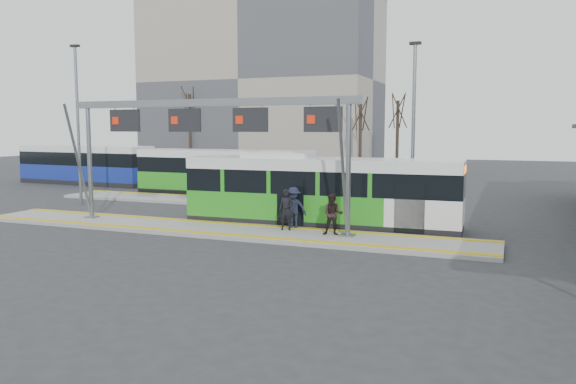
% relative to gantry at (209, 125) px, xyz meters
% --- Properties ---
extents(ground, '(120.00, 120.00, 0.00)m').
position_rel_gantry_xyz_m(ground, '(0.35, -0.25, -4.30)').
color(ground, '#2D2D30').
rests_on(ground, ground).
extents(platform_main, '(22.00, 3.00, 0.15)m').
position_rel_gantry_xyz_m(platform_main, '(0.35, -0.25, -4.22)').
color(platform_main, gray).
rests_on(platform_main, ground).
extents(platform_second, '(20.00, 3.00, 0.15)m').
position_rel_gantry_xyz_m(platform_second, '(-3.65, 7.75, -4.22)').
color(platform_second, gray).
rests_on(platform_second, ground).
extents(tactile_main, '(22.00, 2.65, 0.02)m').
position_rel_gantry_xyz_m(tactile_main, '(0.35, -0.25, -4.14)').
color(tactile_main, gold).
rests_on(tactile_main, platform_main).
extents(tactile_second, '(20.00, 0.35, 0.02)m').
position_rel_gantry_xyz_m(tactile_second, '(-3.65, 8.90, -4.14)').
color(tactile_second, gold).
rests_on(tactile_second, platform_second).
extents(gantry, '(13.00, 1.68, 5.20)m').
position_rel_gantry_xyz_m(gantry, '(0.00, 0.00, 0.00)').
color(gantry, slate).
rests_on(gantry, platform_main).
extents(apartment_block, '(24.50, 12.50, 18.40)m').
position_rel_gantry_xyz_m(apartment_block, '(-13.65, 35.75, 4.91)').
color(apartment_block, '#A19586').
rests_on(apartment_block, ground).
extents(hero_bus, '(11.72, 2.86, 3.20)m').
position_rel_gantry_xyz_m(hero_bus, '(3.94, 2.54, -2.83)').
color(hero_bus, black).
rests_on(hero_bus, ground).
extents(bg_bus_green, '(11.40, 2.72, 2.83)m').
position_rel_gantry_xyz_m(bg_bus_green, '(-5.25, 10.93, -2.90)').
color(bg_bus_green, black).
rests_on(bg_bus_green, ground).
extents(bg_bus_blue, '(11.26, 3.18, 2.90)m').
position_rel_gantry_xyz_m(bg_bus_blue, '(-18.34, 13.47, -2.87)').
color(bg_bus_blue, black).
rests_on(bg_bus_blue, ground).
extents(passenger_a, '(0.66, 0.50, 1.62)m').
position_rel_gantry_xyz_m(passenger_a, '(3.24, 0.36, -3.34)').
color(passenger_a, black).
rests_on(passenger_a, platform_main).
extents(passenger_b, '(0.88, 0.76, 1.58)m').
position_rel_gantry_xyz_m(passenger_b, '(5.28, 0.01, -3.36)').
color(passenger_b, black).
rests_on(passenger_b, platform_main).
extents(passenger_c, '(1.13, 0.71, 1.66)m').
position_rel_gantry_xyz_m(passenger_c, '(3.37, 0.85, -3.32)').
color(passenger_c, '#1A1E2F').
rests_on(passenger_c, platform_main).
extents(tree_left, '(1.40, 1.40, 7.09)m').
position_rel_gantry_xyz_m(tree_left, '(-0.71, 27.29, 1.07)').
color(tree_left, '#382B21').
rests_on(tree_left, ground).
extents(tree_mid, '(1.40, 1.40, 7.48)m').
position_rel_gantry_xyz_m(tree_mid, '(2.06, 29.53, 1.38)').
color(tree_mid, '#382B21').
rests_on(tree_mid, ground).
extents(tree_far, '(1.40, 1.40, 8.65)m').
position_rel_gantry_xyz_m(tree_far, '(-18.95, 29.41, 2.26)').
color(tree_far, '#382B21').
rests_on(tree_far, ground).
extents(lamp_west, '(0.50, 0.25, 8.61)m').
position_rel_gantry_xyz_m(lamp_west, '(-10.44, 4.16, 0.25)').
color(lamp_west, slate).
rests_on(lamp_west, ground).
extents(lamp_east, '(0.50, 0.25, 7.91)m').
position_rel_gantry_xyz_m(lamp_east, '(7.37, 5.16, -0.10)').
color(lamp_east, slate).
rests_on(lamp_east, ground).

